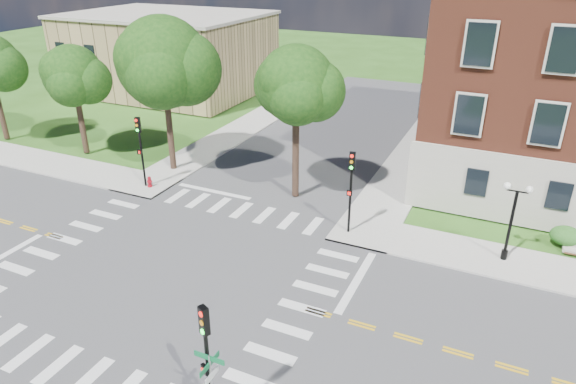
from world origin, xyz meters
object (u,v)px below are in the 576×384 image
at_px(street_sign_pole, 211,378).
at_px(traffic_signal_se, 207,352).
at_px(traffic_signal_ne, 351,182).
at_px(fire_hydrant, 150,182).
at_px(traffic_signal_nw, 140,143).
at_px(twin_lamp_west, 512,218).

bearing_deg(street_sign_pole, traffic_signal_se, 145.92).
height_order(traffic_signal_ne, street_sign_pole, traffic_signal_ne).
height_order(traffic_signal_se, fire_hydrant, traffic_signal_se).
relative_size(traffic_signal_nw, twin_lamp_west, 1.13).
relative_size(traffic_signal_se, traffic_signal_nw, 1.00).
distance_m(traffic_signal_nw, twin_lamp_west, 22.70).
relative_size(traffic_signal_ne, twin_lamp_west, 1.13).
bearing_deg(traffic_signal_nw, twin_lamp_west, 1.29).
bearing_deg(traffic_signal_nw, street_sign_pole, -44.81).
relative_size(traffic_signal_nw, street_sign_pole, 1.55).
bearing_deg(traffic_signal_nw, traffic_signal_ne, -0.73).
xyz_separation_m(traffic_signal_se, street_sign_pole, (0.18, -0.12, -0.88)).
relative_size(traffic_signal_se, fire_hydrant, 6.40).
xyz_separation_m(traffic_signal_ne, fire_hydrant, (-14.11, 0.19, -2.72)).
bearing_deg(fire_hydrant, traffic_signal_ne, -0.76).
bearing_deg(twin_lamp_west, traffic_signal_se, -118.68).
bearing_deg(traffic_signal_se, traffic_signal_nw, 135.08).
distance_m(traffic_signal_se, twin_lamp_west, 17.07).
distance_m(traffic_signal_nw, fire_hydrant, 2.75).
bearing_deg(traffic_signal_se, twin_lamp_west, 61.32).
bearing_deg(street_sign_pole, twin_lamp_west, 62.04).
bearing_deg(traffic_signal_ne, traffic_signal_nw, 179.27).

